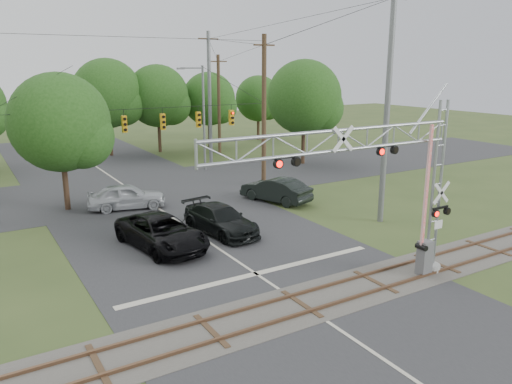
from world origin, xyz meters
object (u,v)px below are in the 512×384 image
traffic_signal_span (157,119)px  sedan_silver (127,196)px  pickup_black (162,232)px  car_dark (221,220)px  crossing_gantry (381,177)px  streetlight (202,113)px

traffic_signal_span → sedan_silver: 5.61m
pickup_black → car_dark: 3.73m
car_dark → sedan_silver: (-3.05, 7.63, 0.06)m
traffic_signal_span → pickup_black: bearing=-110.2°
car_dark → traffic_signal_span: bearing=84.5°
crossing_gantry → pickup_black: (-5.96, 9.35, -4.03)m
traffic_signal_span → pickup_black: (-3.31, -9.01, -4.86)m
crossing_gantry → streetlight: bearing=80.5°
pickup_black → streetlight: bearing=49.3°
pickup_black → crossing_gantry: bearing=-66.6°
car_dark → sedan_silver: sedan_silver is taller
traffic_signal_span → sedan_silver: (-2.66, -0.89, -4.86)m
car_dark → crossing_gantry: bearing=-85.1°
sedan_silver → pickup_black: bearing=-171.4°
crossing_gantry → sedan_silver: crossing_gantry is taller
car_dark → pickup_black: bearing=179.6°
crossing_gantry → streetlight: 26.50m
traffic_signal_span → car_dark: traffic_signal_span is taller
car_dark → sedan_silver: 8.22m
sedan_silver → streetlight: streetlight is taller
car_dark → sedan_silver: bearing=103.7°
crossing_gantry → sedan_silver: size_ratio=2.44×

